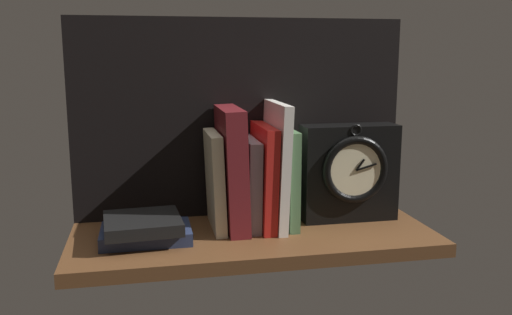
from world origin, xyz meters
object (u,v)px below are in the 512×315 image
(book_red_requiem, at_px, (263,176))
(book_stack_side, at_px, (144,229))
(book_gray_chess, at_px, (249,183))
(book_green_romantic, at_px, (286,177))
(book_cream_twain, at_px, (215,181))
(book_white_catcher, at_px, (276,165))
(framed_clock, at_px, (349,172))
(book_maroon_dawkins, at_px, (232,168))

(book_red_requiem, relative_size, book_stack_side, 1.23)
(book_gray_chess, bearing_deg, book_green_romantic, 0.00)
(book_cream_twain, xyz_separation_m, book_red_requiem, (0.10, 0.00, 0.01))
(book_white_catcher, relative_size, book_green_romantic, 1.27)
(book_gray_chess, relative_size, book_stack_side, 1.07)
(book_red_requiem, distance_m, book_green_romantic, 0.05)
(book_gray_chess, relative_size, book_red_requiem, 0.87)
(book_cream_twain, xyz_separation_m, book_white_catcher, (0.12, 0.00, 0.03))
(book_stack_side, bearing_deg, book_green_romantic, 10.37)
(book_white_catcher, xyz_separation_m, book_stack_side, (-0.26, -0.05, -0.10))
(book_white_catcher, bearing_deg, book_red_requiem, 180.00)
(book_cream_twain, relative_size, framed_clock, 0.94)
(book_maroon_dawkins, bearing_deg, book_stack_side, -163.26)
(book_cream_twain, distance_m, book_stack_side, 0.16)
(book_red_requiem, xyz_separation_m, book_green_romantic, (0.05, 0.00, -0.00))
(book_green_romantic, bearing_deg, book_gray_chess, 180.00)
(book_cream_twain, bearing_deg, book_white_catcher, 0.00)
(book_white_catcher, xyz_separation_m, framed_clock, (0.15, 0.00, -0.02))
(book_stack_side, bearing_deg, book_maroon_dawkins, 16.74)
(book_cream_twain, height_order, book_white_catcher, book_white_catcher)
(framed_clock, bearing_deg, book_red_requiem, -179.55)
(book_red_requiem, distance_m, book_stack_side, 0.25)
(book_gray_chess, bearing_deg, framed_clock, 0.39)
(book_maroon_dawkins, bearing_deg, book_white_catcher, 0.00)
(book_gray_chess, distance_m, book_red_requiem, 0.03)
(book_maroon_dawkins, distance_m, book_red_requiem, 0.06)
(book_cream_twain, distance_m, book_green_romantic, 0.14)
(book_stack_side, bearing_deg, book_cream_twain, 20.52)
(book_maroon_dawkins, distance_m, book_white_catcher, 0.09)
(book_maroon_dawkins, height_order, book_red_requiem, book_maroon_dawkins)
(book_gray_chess, xyz_separation_m, book_white_catcher, (0.05, 0.00, 0.03))
(book_green_romantic, xyz_separation_m, framed_clock, (0.13, 0.00, 0.00))
(book_green_romantic, distance_m, book_stack_side, 0.29)
(framed_clock, bearing_deg, book_green_romantic, -179.40)
(framed_clock, bearing_deg, book_gray_chess, -179.61)
(book_cream_twain, height_order, book_green_romantic, book_green_romantic)
(book_cream_twain, relative_size, book_maroon_dawkins, 0.80)
(book_cream_twain, xyz_separation_m, book_gray_chess, (0.07, 0.00, -0.01))
(book_gray_chess, xyz_separation_m, book_stack_side, (-0.20, -0.05, -0.06))
(book_gray_chess, bearing_deg, book_cream_twain, 180.00)
(book_green_romantic, bearing_deg, book_stack_side, -169.63)
(book_maroon_dawkins, relative_size, book_gray_chess, 1.35)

